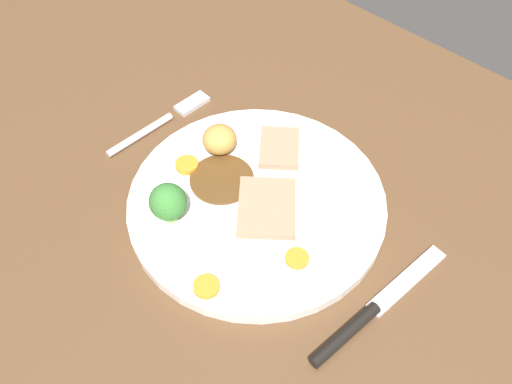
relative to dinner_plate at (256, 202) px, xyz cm
name	(u,v)px	position (x,y,z in cm)	size (l,w,h in cm)	color
dining_table	(239,231)	(0.12, -2.93, -2.50)	(120.00, 84.00, 3.60)	brown
dinner_plate	(256,202)	(0.00, 0.00, 0.00)	(28.25, 28.25, 1.40)	white
gravy_pool	(222,179)	(-4.53, -0.77, 0.85)	(7.23, 7.23, 0.30)	#563819
meat_slice_main	(267,207)	(1.96, -0.38, 1.10)	(7.75, 6.13, 0.80)	tan
meat_slice_under	(279,148)	(-2.85, 7.02, 1.10)	(6.21, 4.55, 0.80)	tan
roast_potato_left	(220,139)	(-7.97, 2.36, 2.39)	(3.93, 3.97, 3.37)	#BC8C42
carrot_coin_front	(206,286)	(4.07, -11.32, 0.97)	(2.60, 2.60, 0.54)	orange
carrot_coin_back	(299,256)	(8.39, -2.62, 0.95)	(2.40, 2.40, 0.51)	orange
carrot_coin_side	(187,165)	(-8.79, -2.13, 1.03)	(2.66, 2.66, 0.65)	orange
broccoli_floret	(168,202)	(-4.71, -8.13, 3.40)	(3.94, 3.94, 4.79)	#8CB766
fork	(162,121)	(-17.42, 1.37, -0.31)	(2.21, 15.30, 0.90)	silver
knife	(369,314)	(16.97, -2.28, -0.25)	(3.33, 18.55, 1.20)	black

